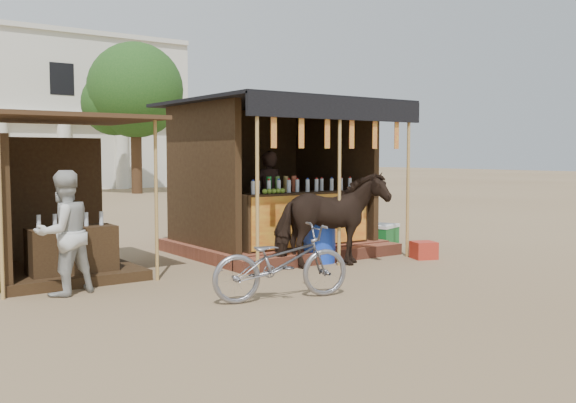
# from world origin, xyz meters

# --- Properties ---
(ground) EXTENTS (120.00, 120.00, 0.00)m
(ground) POSITION_xyz_m (0.00, 0.00, 0.00)
(ground) COLOR #846B4C
(ground) RESTS_ON ground
(main_stall) EXTENTS (3.60, 3.61, 2.78)m
(main_stall) POSITION_xyz_m (1.00, 3.36, 1.03)
(main_stall) COLOR brown
(main_stall) RESTS_ON ground
(secondary_stall) EXTENTS (2.40, 2.40, 2.38)m
(secondary_stall) POSITION_xyz_m (-3.17, 3.24, 0.85)
(secondary_stall) COLOR #352513
(secondary_stall) RESTS_ON ground
(cow) EXTENTS (1.95, 1.17, 1.54)m
(cow) POSITION_xyz_m (0.79, 1.51, 0.77)
(cow) COLOR black
(cow) RESTS_ON ground
(motorbike) EXTENTS (1.90, 1.03, 0.95)m
(motorbike) POSITION_xyz_m (-1.20, 0.08, 0.47)
(motorbike) COLOR gray
(motorbike) RESTS_ON ground
(bystander) EXTENTS (0.93, 0.81, 1.63)m
(bystander) POSITION_xyz_m (-3.33, 1.96, 0.81)
(bystander) COLOR #B7B8B1
(bystander) RESTS_ON ground
(blue_barrel) EXTENTS (0.56, 0.56, 0.68)m
(blue_barrel) POSITION_xyz_m (0.95, 2.00, 0.34)
(blue_barrel) COLOR blue
(blue_barrel) RESTS_ON ground
(red_crate) EXTENTS (0.49, 0.48, 0.30)m
(red_crate) POSITION_xyz_m (2.66, 1.21, 0.15)
(red_crate) COLOR #A6291B
(red_crate) RESTS_ON ground
(cooler) EXTENTS (0.76, 0.64, 0.46)m
(cooler) POSITION_xyz_m (3.02, 2.60, 0.23)
(cooler) COLOR #176A27
(cooler) RESTS_ON ground
(tree) EXTENTS (4.50, 4.40, 7.00)m
(tree) POSITION_xyz_m (5.81, 22.14, 4.63)
(tree) COLOR #382314
(tree) RESTS_ON ground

